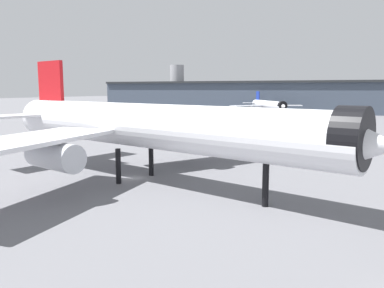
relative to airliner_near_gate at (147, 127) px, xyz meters
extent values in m
plane|color=slate|center=(-3.26, 0.49, -7.82)|extent=(900.00, 900.00, 0.00)
cylinder|color=white|center=(0.40, -0.05, 0.14)|extent=(56.92, 13.14, 6.13)
cone|color=white|center=(28.48, -3.58, 0.14)|extent=(7.43, 6.80, 6.00)
cone|color=white|center=(-27.67, 3.48, 0.14)|extent=(8.63, 6.77, 5.82)
cylinder|color=black|center=(27.27, -3.43, 0.60)|extent=(3.51, 6.48, 6.19)
cube|color=white|center=(-1.96, 16.17, -0.63)|extent=(19.03, 26.90, 0.49)
cylinder|color=#B7BAC1|center=(-0.99, 12.97, -2.65)|extent=(8.28, 4.33, 3.37)
cube|color=white|center=(-5.90, -15.18, -0.63)|extent=(13.68, 26.72, 0.49)
cylinder|color=#B7BAC1|center=(-4.17, -12.32, -2.65)|extent=(8.28, 4.33, 3.37)
cube|color=red|center=(-23.18, 2.92, 5.04)|extent=(6.81, 1.46, 9.80)
cube|color=white|center=(-23.48, 9.63, 0.75)|extent=(6.32, 10.74, 0.37)
cube|color=white|center=(-25.13, -3.52, 0.75)|extent=(6.32, 10.74, 0.37)
cylinder|color=black|center=(18.37, -2.31, -5.37)|extent=(0.74, 0.74, 4.90)
cylinder|color=black|center=(-2.00, 3.49, -5.37)|extent=(0.74, 0.74, 4.90)
cylinder|color=black|center=(-2.80, -2.89, -5.37)|extent=(0.74, 0.74, 4.90)
cylinder|color=silver|center=(-33.83, 138.44, -2.64)|extent=(26.75, 29.48, 3.99)
cone|color=silver|center=(-21.94, 125.02, -2.64)|extent=(5.83, 5.87, 3.91)
cone|color=silver|center=(-45.71, 151.85, -2.64)|extent=(6.27, 6.39, 3.79)
cylinder|color=black|center=(-22.47, 125.62, -2.34)|extent=(4.20, 4.01, 4.03)
cube|color=silver|center=(-28.14, 147.18, -3.14)|extent=(17.08, 11.70, 0.32)
cylinder|color=#B7BAC1|center=(-29.02, 145.25, -4.46)|extent=(4.97, 5.21, 2.19)
cube|color=silver|center=(-43.20, 133.84, -3.14)|extent=(13.12, 16.81, 0.32)
cylinder|color=#B7BAC1|center=(-41.18, 134.48, -4.46)|extent=(4.97, 5.21, 2.19)
cube|color=navy|center=(-43.81, 149.71, 0.55)|extent=(3.15, 3.48, 6.38)
cube|color=silver|center=(-41.13, 153.04, -2.24)|extent=(6.97, 6.69, 0.24)
cube|color=silver|center=(-47.45, 147.44, -2.24)|extent=(6.97, 6.69, 0.24)
cylinder|color=black|center=(-26.22, 129.85, -6.23)|extent=(0.48, 0.48, 3.19)
cylinder|color=black|center=(-33.45, 141.17, -6.23)|extent=(0.48, 0.48, 3.19)
cylinder|color=black|center=(-36.58, 138.39, -6.23)|extent=(0.48, 0.48, 3.19)
cube|color=#3D4756|center=(-36.83, 169.81, 0.15)|extent=(219.73, 53.84, 15.95)
cube|color=#232628|center=(-36.83, 169.81, 8.73)|extent=(220.06, 56.19, 1.20)
cylinder|color=#939399|center=(-101.65, 160.70, 5.80)|extent=(8.52, 8.52, 27.26)
cube|color=black|center=(7.44, 36.94, -7.32)|extent=(2.93, 3.58, 0.30)
cube|color=#194799|center=(6.99, 36.10, -6.57)|extent=(2.02, 1.89, 1.20)
cube|color=#1E2D38|center=(6.71, 35.59, -6.33)|extent=(1.22, 0.71, 0.60)
cube|color=#194799|center=(7.72, 37.45, -6.72)|extent=(2.32, 2.45, 0.90)
cylinder|color=black|center=(7.62, 35.58, -7.47)|extent=(0.58, 0.75, 0.70)
cylinder|color=black|center=(6.21, 36.34, -7.47)|extent=(0.58, 0.75, 0.70)
cylinder|color=black|center=(8.68, 37.55, -7.47)|extent=(0.58, 0.75, 0.70)
cylinder|color=black|center=(7.27, 38.31, -7.47)|extent=(0.58, 0.75, 0.70)
camera|label=1|loc=(33.37, -42.57, 5.29)|focal=36.42mm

